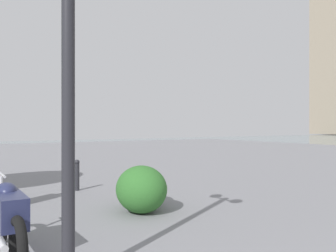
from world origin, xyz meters
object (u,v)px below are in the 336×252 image
object	(u,v)px
bollard_near	(130,186)
bollard_mid	(77,174)
motorcycle	(8,216)
lamppost	(68,29)

from	to	relation	value
bollard_near	bollard_mid	bearing A→B (deg)	12.41
motorcycle	bollard_mid	bearing A→B (deg)	-28.49
lamppost	bollard_near	distance (m)	4.59
motorcycle	bollard_near	world-z (taller)	motorcycle
motorcycle	bollard_mid	distance (m)	4.64
bollard_mid	bollard_near	bearing A→B (deg)	-167.59
lamppost	bollard_mid	distance (m)	6.14
lamppost	motorcycle	world-z (taller)	lamppost
lamppost	bollard_mid	world-z (taller)	lamppost
bollard_near	motorcycle	bearing A→B (deg)	125.28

